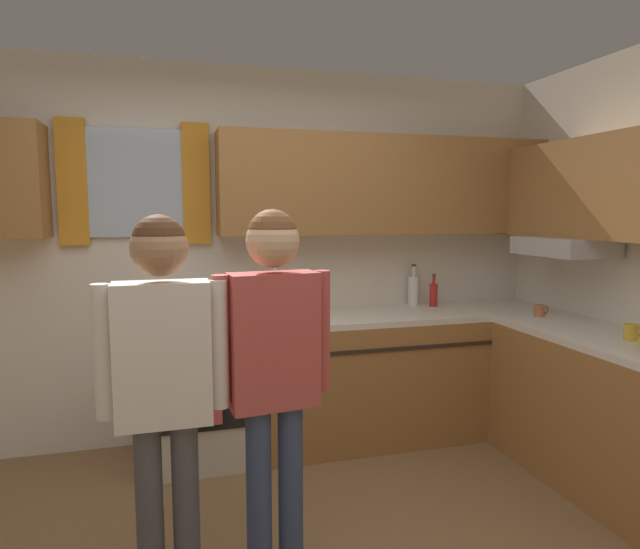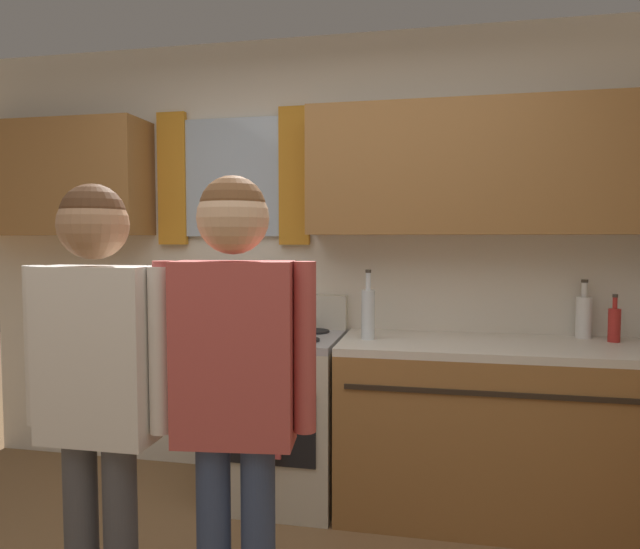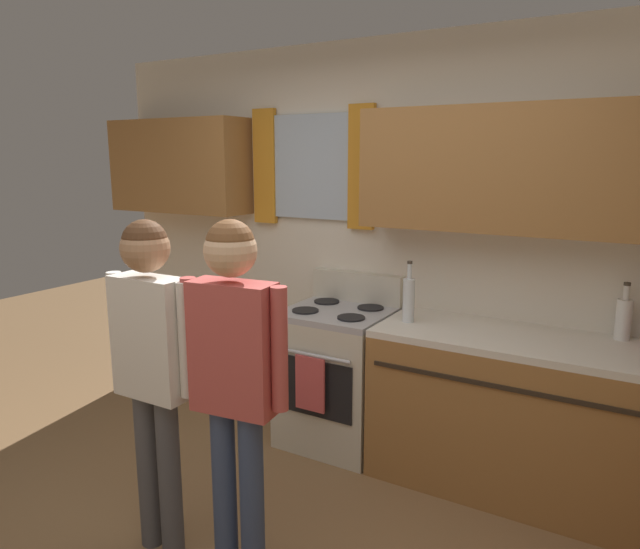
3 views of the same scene
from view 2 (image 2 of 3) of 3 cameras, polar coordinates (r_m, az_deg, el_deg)
The scene contains 7 objects.
back_wall_unit at distance 3.28m, azimuth 2.60°, elevation 4.88°, with size 4.60×0.42×2.60m.
stove_oven at distance 3.22m, azimuth -4.00°, elevation -13.72°, with size 0.65×0.67×1.10m.
bottle_tall_clear at distance 2.98m, azimuth 4.87°, elevation -3.85°, with size 0.07×0.07×0.37m.
bottle_sauce_red at distance 3.27m, azimuth 27.55°, elevation -4.44°, with size 0.06×0.06×0.25m.
bottle_milk_white at distance 3.31m, azimuth 25.05°, elevation -3.80°, with size 0.08×0.08×0.31m.
adult_left at distance 1.93m, azimuth -21.57°, elevation -9.25°, with size 0.50×0.22×1.60m.
adult_in_plaid at distance 1.78m, azimuth -8.63°, elevation -9.76°, with size 0.50×0.22×1.62m.
Camera 2 is at (0.58, -1.42, 1.43)m, focal length 31.73 mm.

